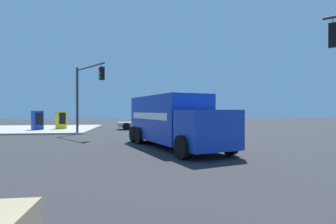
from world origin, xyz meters
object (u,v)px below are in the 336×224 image
delivery_truck (173,120)px  traffic_light_primary (85,88)px  vending_machine_red (37,120)px  pickup_silver (142,123)px  vending_machine_blue (61,120)px

delivery_truck → traffic_light_primary: bearing=39.3°
delivery_truck → vending_machine_red: size_ratio=4.54×
delivery_truck → pickup_silver: (13.80, 1.39, -0.76)m
delivery_truck → vending_machine_blue: (13.87, 9.79, -0.42)m
traffic_light_primary → vending_machine_red: bearing=47.4°
delivery_truck → pickup_silver: delivery_truck is taller
delivery_truck → traffic_light_primary: size_ratio=1.51×
pickup_silver → vending_machine_blue: size_ratio=2.83×
traffic_light_primary → vending_machine_red: 8.01m
pickup_silver → vending_machine_red: bearing=96.9°
pickup_silver → vending_machine_red: (-1.24, 10.24, 0.34)m
vending_machine_red → traffic_light_primary: bearing=-132.6°
vending_machine_red → vending_machine_blue: (1.31, -1.85, 0.00)m
traffic_light_primary → vending_machine_red: size_ratio=3.00×
traffic_light_primary → delivery_truck: bearing=-140.7°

